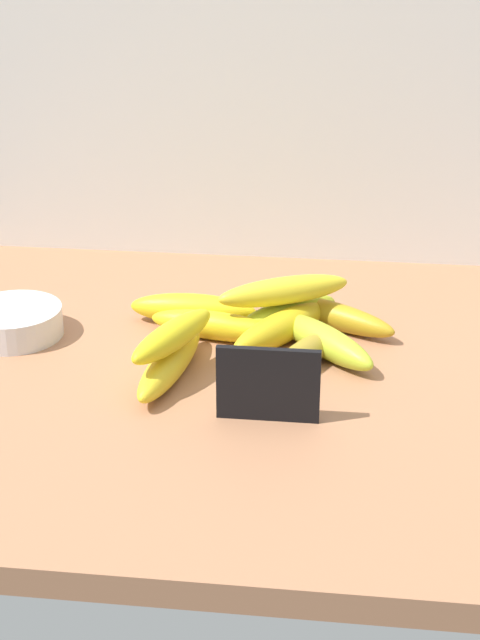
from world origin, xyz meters
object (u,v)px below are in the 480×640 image
Objects in this scene: banana_1 at (170,362)px; banana_6 at (333,315)px; chalkboard_sign at (268,387)px; banana_5 at (302,356)px; banana_8 at (173,336)px; banana_3 at (282,328)px; banana_9 at (284,291)px; fruit_bowl at (13,322)px; banana_0 at (193,309)px; banana_4 at (216,326)px; banana_7 at (287,315)px; banana_2 at (324,341)px.

banana_6 is at bearing 40.88° from banana_1.
chalkboard_sign is 0.62× the size of banana_6.
banana_5 is 12.47cm from banana_6.
banana_3 is at bearing 43.87° from banana_8.
banana_9 reaches higher than banana_1.
banana_1 is 1.07× the size of banana_3.
banana_3 is at bearing 113.20° from banana_5.
banana_0 is (22.00, 6.20, 0.20)cm from fruit_bowl.
banana_4 is 15.37cm from banana_6.
banana_3 is 1.02× the size of banana_4.
fruit_bowl is 0.79× the size of banana_7.
banana_0 is 0.96× the size of banana_2.
banana_8 is at bearing -106.69° from banana_4.
banana_1 is 19.24cm from banana_7.
banana_9 is (33.85, 4.66, 3.99)cm from fruit_bowl.
banana_0 is 0.94× the size of banana_3.
fruit_bowl is 39.20cm from banana_2.
banana_2 is 1.10× the size of banana_7.
banana_0 reaches higher than fruit_bowl.
fruit_bowl reaches higher than banana_6.
banana_2 is at bearing -46.92° from banana_9.
chalkboard_sign reaches higher than fruit_bowl.
banana_3 is (-0.04, 19.00, -1.84)cm from chalkboard_sign.
banana_0 reaches higher than banana_5.
banana_2 is (17.19, -7.24, -0.10)cm from banana_0.
banana_6 is (6.27, 5.07, -0.26)cm from banana_3.
banana_3 reaches higher than banana_1.
banana_5 is at bearing -76.74° from banana_7.
chalkboard_sign reaches higher than banana_1.
banana_0 and banana_7 have the same top height.
banana_8 reaches higher than banana_3.
banana_9 is (-0.43, -1.07, 3.80)cm from banana_7.
chalkboard_sign reaches higher than banana_7.
fruit_bowl is 0.76× the size of banana_5.
banana_1 is 15.52cm from banana_5.
banana_5 is at bearing -72.98° from banana_9.
chalkboard_sign is 24.96cm from banana_6.
banana_3 is 0.99× the size of banana_6.
chalkboard_sign reaches higher than banana_2.
banana_6 is (40.11, 6.97, -0.09)cm from fruit_bowl.
chalkboard_sign is 20.85cm from banana_4.
banana_4 is at bearing -161.65° from banana_9.
banana_5 is 11.10cm from banana_7.
banana_2 reaches higher than banana_4.
banana_1 is at bearing -22.20° from fruit_bowl.
fruit_bowl is 0.72× the size of banana_4.
fruit_bowl is at bearing -176.78° from banana_3.
chalkboard_sign is at bearing -89.89° from banana_3.
banana_6 is at bearing 74.71° from banana_5.
fruit_bowl is at bearing -170.14° from banana_6.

